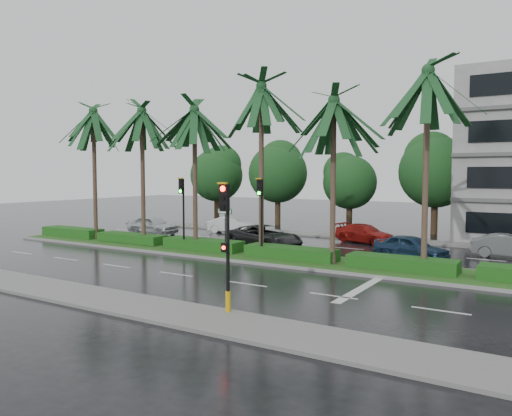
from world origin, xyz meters
The scene contains 18 objects.
ground centered at (0.00, 0.00, 0.00)m, with size 120.00×120.00×0.00m, color black.
near_sidewalk centered at (0.00, -10.20, 0.06)m, with size 40.00×2.40×0.12m, color slate.
far_sidewalk centered at (0.00, 12.00, 0.06)m, with size 40.00×2.00×0.12m, color slate.
median centered at (0.00, 1.00, 0.08)m, with size 36.00×4.00×0.15m.
hedge centered at (0.00, 1.00, 0.45)m, with size 35.20×1.40×0.60m.
lane_markings centered at (3.04, -0.43, 0.01)m, with size 34.00×13.06×0.01m.
palm_row centered at (-1.25, 1.02, 8.34)m, with size 26.30×4.20×10.27m.
signal_near centered at (6.00, -9.39, 2.50)m, with size 0.34×0.45×4.36m.
signal_median_left centered at (-4.00, 0.30, 3.00)m, with size 0.34×0.42×4.36m.
signal_median_right centered at (1.50, 0.30, 3.00)m, with size 0.34×0.42×4.36m.
street_sign centered at (-1.00, 0.48, 2.12)m, with size 0.95×0.09×2.60m.
bg_trees centered at (0.74, 17.59, 4.99)m, with size 33.42×5.61×8.10m.
car_silver centered at (-11.65, 5.83, 0.73)m, with size 4.29×1.72×1.46m, color silver.
car_white centered at (-7.15, 10.00, 0.63)m, with size 3.84×1.34×1.27m, color white.
car_darkgrey centered at (-0.50, 4.10, 0.74)m, with size 5.35×2.47×1.49m, color black.
car_red centered at (4.00, 10.04, 0.63)m, with size 4.37×1.78×1.27m, color #A01611.
car_blue centered at (8.50, 4.66, 0.70)m, with size 4.12×1.66×1.40m, color navy.
car_grey centered at (13.00, 8.44, 0.66)m, with size 4.00×1.40×1.32m, color slate.
Camera 1 is at (15.44, -22.86, 4.77)m, focal length 35.00 mm.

